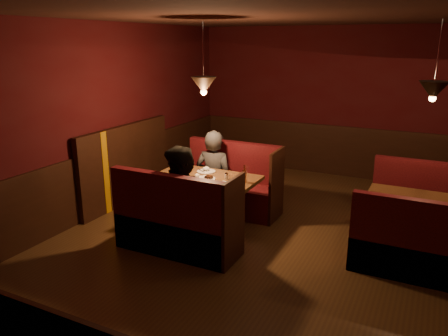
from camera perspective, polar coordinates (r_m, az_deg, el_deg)
The scene contains 9 objects.
room at distance 5.72m, azimuth 5.89°, elevation 0.34°, with size 6.02×7.02×2.92m.
main_table at distance 6.16m, azimuth -2.37°, elevation -2.79°, with size 1.45×0.88×1.02m.
main_bench_far at distance 6.93m, azimuth 1.04°, elevation -2.80°, with size 1.60×0.57×1.09m.
main_bench_near at distance 5.59m, azimuth -6.29°, elevation -7.74°, with size 1.60×0.57×1.09m.
second_table at distance 6.09m, azimuth 23.92°, elevation -5.28°, with size 1.25×0.80×0.70m.
second_bench_far at distance 6.86m, azimuth 24.31°, elevation -4.82°, with size 1.38×0.51×0.98m.
second_bench_near at distance 5.48m, azimuth 23.53°, elevation -9.98°, with size 1.38×0.51×0.98m.
diner_a at distance 6.74m, azimuth -1.33°, elevation 0.95°, with size 0.61×0.40×1.66m, color #313133.
diner_b at distance 5.49m, azimuth -5.46°, elevation -2.45°, with size 0.83×0.65×1.71m, color black.
Camera 1 is at (1.62, -5.12, 2.61)m, focal length 35.00 mm.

